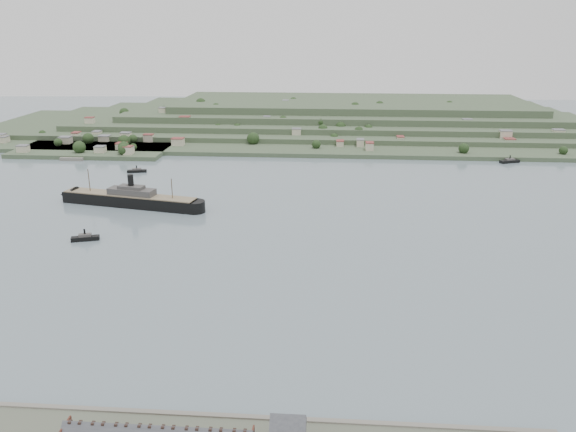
{
  "coord_description": "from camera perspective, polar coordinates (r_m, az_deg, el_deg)",
  "views": [
    {
      "loc": [
        37.57,
        -297.08,
        121.72
      ],
      "look_at": [
        12.81,
        30.0,
        9.41
      ],
      "focal_mm": 35.0,
      "sensor_mm": 36.0,
      "label": 1
    }
  ],
  "objects": [
    {
      "name": "ground",
      "position": [
        323.24,
        -2.67,
        -3.24
      ],
      "size": [
        1400.0,
        1400.0,
        0.0
      ],
      "primitive_type": "plane",
      "color": "slate",
      "rests_on": "ground"
    },
    {
      "name": "far_peninsula",
      "position": [
        698.93,
        3.53,
        9.82
      ],
      "size": [
        760.0,
        309.0,
        30.0
      ],
      "color": "#3A4D33",
      "rests_on": "ground"
    },
    {
      "name": "steamship",
      "position": [
        412.2,
        -16.11,
        1.7
      ],
      "size": [
        113.45,
        34.74,
        27.45
      ],
      "color": "black",
      "rests_on": "ground"
    },
    {
      "name": "tugboat",
      "position": [
        354.07,
        -19.9,
        -2.09
      ],
      "size": [
        16.55,
        8.73,
        7.2
      ],
      "color": "black",
      "rests_on": "ground"
    },
    {
      "name": "ferry_west",
      "position": [
        505.0,
        -15.1,
        4.47
      ],
      "size": [
        16.96,
        8.08,
        6.14
      ],
      "color": "black",
      "rests_on": "ground"
    },
    {
      "name": "ferry_east",
      "position": [
        561.03,
        21.59,
        5.22
      ],
      "size": [
        19.56,
        11.79,
        7.1
      ],
      "color": "black",
      "rests_on": "ground"
    }
  ]
}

